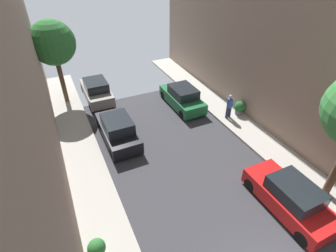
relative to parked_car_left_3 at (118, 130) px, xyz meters
name	(u,v)px	position (x,y,z in m)	size (l,w,h in m)	color
parked_car_left_3	(118,130)	(0.00, 0.00, 0.00)	(1.78, 4.20, 1.57)	black
parked_car_left_4	(97,91)	(0.00, 5.67, 0.00)	(1.78, 4.20, 1.57)	gray
parked_car_right_3	(290,198)	(5.40, -8.18, 0.00)	(1.78, 4.20, 1.57)	red
parked_car_right_4	(182,97)	(5.40, 1.91, 0.00)	(1.78, 4.20, 1.57)	#1E6638
pedestrian	(229,106)	(7.37, -1.00, 0.35)	(0.40, 0.36, 1.72)	#2D334C
street_tree_0	(53,43)	(-2.20, 6.19, 3.75)	(3.00, 3.00, 5.85)	brown
potted_plant_0	(239,107)	(8.33, -0.94, -0.05)	(0.74, 0.74, 0.96)	slate
potted_plant_2	(97,249)	(-2.81, -6.84, -0.06)	(0.67, 0.67, 0.91)	#B2A899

